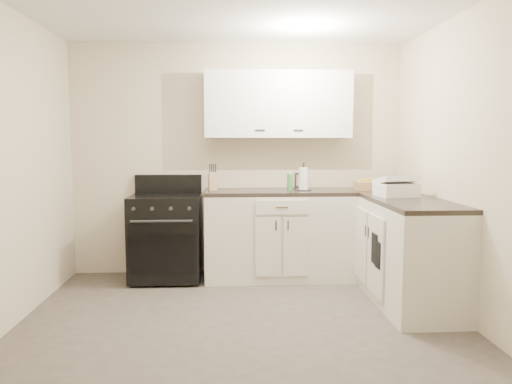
{
  "coord_description": "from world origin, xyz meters",
  "views": [
    {
      "loc": [
        -0.11,
        -3.7,
        1.46
      ],
      "look_at": [
        0.15,
        0.85,
        0.99
      ],
      "focal_mm": 35.0,
      "sensor_mm": 36.0,
      "label": 1
    }
  ],
  "objects": [
    {
      "name": "oven_mitt_near",
      "position": [
        1.18,
        0.44,
        0.48
      ],
      "size": [
        0.02,
        0.13,
        0.23
      ],
      "primitive_type": "cube",
      "color": "black",
      "rests_on": "base_cabinets_right"
    },
    {
      "name": "wall_back",
      "position": [
        0.0,
        1.8,
        1.25
      ],
      "size": [
        3.6,
        0.0,
        3.6
      ],
      "primitive_type": "plane",
      "rotation": [
        1.57,
        0.0,
        0.0
      ],
      "color": "beige",
      "rests_on": "ground"
    },
    {
      "name": "countertop_back",
      "position": [
        0.43,
        1.5,
        0.92
      ],
      "size": [
        1.55,
        0.6,
        0.04
      ],
      "primitive_type": "cube",
      "color": "black",
      "rests_on": "base_cabinets_back"
    },
    {
      "name": "paper_towel",
      "position": [
        0.68,
        1.47,
        1.06
      ],
      "size": [
        0.11,
        0.11,
        0.24
      ],
      "primitive_type": "cylinder",
      "rotation": [
        0.0,
        0.0,
        -0.13
      ],
      "color": "white",
      "rests_on": "countertop_back"
    },
    {
      "name": "base_cabinets_back",
      "position": [
        0.43,
        1.5,
        0.45
      ],
      "size": [
        1.55,
        0.6,
        0.9
      ],
      "primitive_type": "cube",
      "color": "silver",
      "rests_on": "floor"
    },
    {
      "name": "oven_mitt_far",
      "position": [
        1.18,
        0.54,
        0.51
      ],
      "size": [
        0.02,
        0.15,
        0.27
      ],
      "primitive_type": "cube",
      "color": "black",
      "rests_on": "base_cabinets_right"
    },
    {
      "name": "floor",
      "position": [
        0.0,
        0.0,
        0.0
      ],
      "size": [
        3.6,
        3.6,
        0.0
      ],
      "primitive_type": "plane",
      "color": "#473F38",
      "rests_on": "ground"
    },
    {
      "name": "upper_cabinets",
      "position": [
        0.43,
        1.65,
        1.84
      ],
      "size": [
        1.55,
        0.3,
        0.7
      ],
      "primitive_type": "cube",
      "color": "white",
      "rests_on": "wall_back"
    },
    {
      "name": "countertop_right",
      "position": [
        1.5,
        0.85,
        0.92
      ],
      "size": [
        0.6,
        1.9,
        0.04
      ],
      "primitive_type": "cube",
      "color": "black",
      "rests_on": "base_cabinets_right"
    },
    {
      "name": "soap_bottle",
      "position": [
        0.54,
        1.5,
        1.03
      ],
      "size": [
        0.07,
        0.07,
        0.17
      ],
      "primitive_type": "cylinder",
      "rotation": [
        0.0,
        0.0,
        -0.24
      ],
      "color": "green",
      "rests_on": "countertop_back"
    },
    {
      "name": "wicker_basket",
      "position": [
        1.36,
        1.47,
        0.98
      ],
      "size": [
        0.27,
        0.18,
        0.09
      ],
      "primitive_type": "cube",
      "rotation": [
        0.0,
        0.0,
        0.02
      ],
      "color": "tan",
      "rests_on": "countertop_right"
    },
    {
      "name": "countertop_grill",
      "position": [
        1.46,
        0.86,
        1.0
      ],
      "size": [
        0.37,
        0.35,
        0.12
      ],
      "primitive_type": "cube",
      "rotation": [
        0.0,
        0.0,
        0.12
      ],
      "color": "white",
      "rests_on": "countertop_right"
    },
    {
      "name": "knife_block",
      "position": [
        -0.27,
        1.55,
        1.03
      ],
      "size": [
        0.1,
        0.1,
        0.19
      ],
      "primitive_type": "cube",
      "rotation": [
        0.0,
        0.0,
        0.25
      ],
      "color": "tan",
      "rests_on": "countertop_back"
    },
    {
      "name": "picture_frame",
      "position": [
        0.69,
        1.76,
        1.02
      ],
      "size": [
        0.14,
        0.08,
        0.16
      ],
      "primitive_type": "cube",
      "rotation": [
        -0.14,
        0.0,
        -0.36
      ],
      "color": "black",
      "rests_on": "countertop_back"
    },
    {
      "name": "wall_front",
      "position": [
        0.0,
        -1.8,
        1.25
      ],
      "size": [
        3.6,
        0.0,
        3.6
      ],
      "primitive_type": "plane",
      "rotation": [
        -1.57,
        0.0,
        0.0
      ],
      "color": "beige",
      "rests_on": "ground"
    },
    {
      "name": "base_cabinets_right",
      "position": [
        1.5,
        0.85,
        0.45
      ],
      "size": [
        0.6,
        1.9,
        0.9
      ],
      "primitive_type": "cube",
      "color": "silver",
      "rests_on": "floor"
    },
    {
      "name": "stove",
      "position": [
        -0.76,
        1.48,
        0.46
      ],
      "size": [
        0.72,
        0.61,
        0.87
      ],
      "primitive_type": "cube",
      "color": "black",
      "rests_on": "floor"
    },
    {
      "name": "wall_right",
      "position": [
        1.8,
        0.0,
        1.25
      ],
      "size": [
        0.0,
        3.6,
        3.6
      ],
      "primitive_type": "plane",
      "rotation": [
        1.57,
        0.0,
        -1.57
      ],
      "color": "beige",
      "rests_on": "ground"
    }
  ]
}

